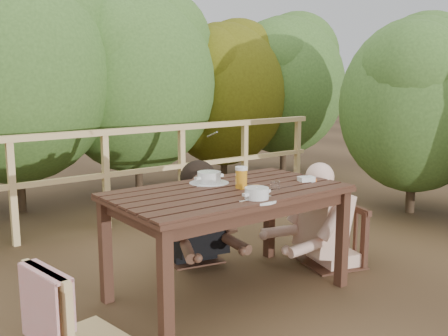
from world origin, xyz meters
TOP-DOWN VIEW (x-y plane):
  - ground at (0.00, 0.00)m, footprint 60.00×60.00m
  - table at (0.00, 0.00)m, footprint 1.61×0.91m
  - chair_left at (-1.10, -0.06)m, footprint 0.54×0.54m
  - chair_far at (0.19, 0.73)m, footprint 0.51×0.51m
  - chair_right at (1.03, -0.05)m, footprint 0.56×0.56m
  - woman at (0.19, 0.75)m, footprint 0.66×0.75m
  - diner_right at (1.06, -0.05)m, footprint 0.82×0.74m
  - railing at (0.00, 2.00)m, footprint 5.60×0.10m
  - hedge_row at (0.40, 3.20)m, footprint 6.60×1.60m
  - soup_near at (-0.03, -0.33)m, footprint 0.26×0.26m
  - soup_far at (0.02, 0.25)m, footprint 0.29×0.29m
  - bread_roll at (0.04, -0.24)m, footprint 0.14×0.11m
  - beer_glass at (0.09, -0.03)m, footprint 0.09×0.09m
  - tumbler at (0.23, -0.22)m, footprint 0.06×0.06m
  - butter_tub at (0.62, -0.14)m, footprint 0.14×0.11m

SIDE VIEW (x-z plane):
  - ground at x=0.00m, z-range 0.00..0.00m
  - table at x=0.00m, z-range 0.00..0.75m
  - chair_far at x=0.19m, z-range 0.00..0.87m
  - chair_right at x=1.03m, z-range 0.00..0.91m
  - chair_left at x=-1.10m, z-range 0.00..0.96m
  - railing at x=0.00m, z-range 0.00..1.01m
  - woman at x=0.19m, z-range 0.00..1.32m
  - diner_right at x=1.06m, z-range 0.00..1.40m
  - butter_tub at x=0.62m, z-range 0.75..0.79m
  - tumbler at x=0.23m, z-range 0.75..0.82m
  - bread_roll at x=0.04m, z-range 0.75..0.83m
  - soup_near at x=-0.03m, z-range 0.75..0.83m
  - soup_far at x=0.02m, z-range 0.75..0.84m
  - beer_glass at x=0.09m, z-range 0.75..0.91m
  - hedge_row at x=0.40m, z-range 0.00..3.80m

